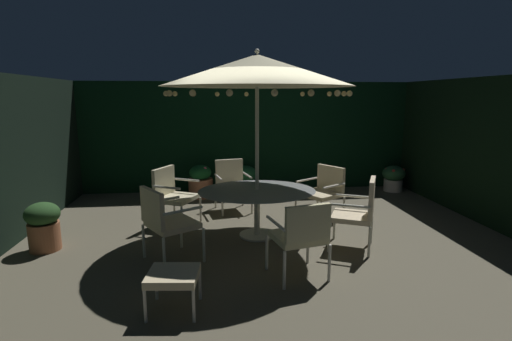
# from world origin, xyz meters

# --- Properties ---
(ground_plane) EXTENTS (7.96, 6.61, 0.02)m
(ground_plane) POSITION_xyz_m (0.00, 0.00, -0.01)
(ground_plane) COLOR brown
(hedge_backdrop_rear) EXTENTS (7.96, 0.30, 2.45)m
(hedge_backdrop_rear) POSITION_xyz_m (0.00, 3.16, 1.22)
(hedge_backdrop_rear) COLOR black
(hedge_backdrop_rear) RESTS_ON ground_plane
(hedge_backdrop_right) EXTENTS (0.30, 6.61, 2.45)m
(hedge_backdrop_right) POSITION_xyz_m (3.83, 0.00, 1.22)
(hedge_backdrop_right) COLOR black
(hedge_backdrop_right) RESTS_ON ground_plane
(patio_dining_table) EXTENTS (1.79, 1.48, 0.74)m
(patio_dining_table) POSITION_xyz_m (-0.15, 0.02, 0.63)
(patio_dining_table) COLOR silver
(patio_dining_table) RESTS_ON ground_plane
(patio_umbrella) EXTENTS (2.78, 2.78, 2.79)m
(patio_umbrella) POSITION_xyz_m (-0.15, 0.02, 2.48)
(patio_umbrella) COLOR beige
(patio_umbrella) RESTS_ON ground_plane
(patio_chair_north) EXTENTS (0.71, 0.69, 0.95)m
(patio_chair_north) POSITION_xyz_m (0.20, -1.45, 0.57)
(patio_chair_north) COLOR silver
(patio_chair_north) RESTS_ON ground_plane
(patio_chair_northeast) EXTENTS (0.75, 0.74, 1.02)m
(patio_chair_northeast) POSITION_xyz_m (1.22, -0.64, 0.58)
(patio_chair_northeast) COLOR silver
(patio_chair_northeast) RESTS_ON ground_plane
(patio_chair_east) EXTENTS (0.85, 0.86, 0.91)m
(patio_chair_east) POSITION_xyz_m (1.13, 0.82, 0.53)
(patio_chair_east) COLOR silver
(patio_chair_east) RESTS_ON ground_plane
(patio_chair_southeast) EXTENTS (0.70, 0.71, 0.94)m
(patio_chair_southeast) POSITION_xyz_m (-0.46, 1.50, 0.53)
(patio_chair_southeast) COLOR silver
(patio_chair_southeast) RESTS_ON ground_plane
(patio_chair_south) EXTENTS (0.78, 0.81, 0.97)m
(patio_chair_south) POSITION_xyz_m (-1.49, 0.71, 0.57)
(patio_chair_south) COLOR silver
(patio_chair_south) RESTS_ON ground_plane
(patio_chair_southwest) EXTENTS (0.84, 0.86, 0.99)m
(patio_chair_southwest) POSITION_xyz_m (-1.43, -0.79, 0.59)
(patio_chair_southwest) COLOR silver
(patio_chair_southwest) RESTS_ON ground_plane
(ottoman_footrest) EXTENTS (0.54, 0.51, 0.42)m
(ottoman_footrest) POSITION_xyz_m (-1.22, -1.98, 0.36)
(ottoman_footrest) COLOR beige
(ottoman_footrest) RESTS_ON ground_plane
(potted_plant_back_right) EXTENTS (0.46, 0.46, 0.69)m
(potted_plant_back_right) POSITION_xyz_m (-3.17, -0.19, 0.37)
(potted_plant_back_right) COLOR #A4613E
(potted_plant_back_right) RESTS_ON ground_plane
(potted_plant_back_center) EXTENTS (0.52, 0.52, 0.69)m
(potted_plant_back_center) POSITION_xyz_m (-1.08, 2.48, 0.34)
(potted_plant_back_center) COLOR #A46244
(potted_plant_back_center) RESTS_ON ground_plane
(potted_plant_right_far) EXTENTS (0.50, 0.50, 0.58)m
(potted_plant_right_far) POSITION_xyz_m (3.27, 2.51, 0.32)
(potted_plant_right_far) COLOR beige
(potted_plant_right_far) RESTS_ON ground_plane
(potted_plant_left_near) EXTENTS (0.52, 0.52, 0.60)m
(potted_plant_left_near) POSITION_xyz_m (-0.10, 2.78, 0.33)
(potted_plant_left_near) COLOR tan
(potted_plant_left_near) RESTS_ON ground_plane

